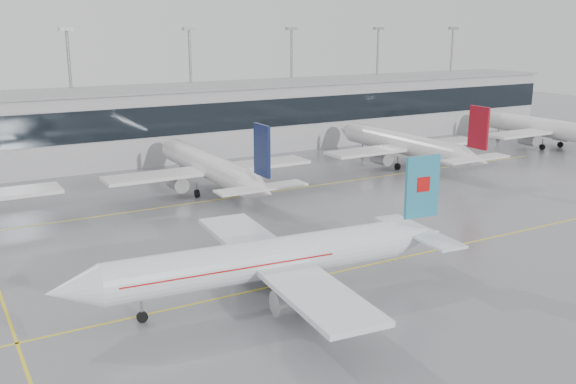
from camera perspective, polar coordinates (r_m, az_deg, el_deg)
ground at (r=62.50m, az=5.53°, el=-6.84°), size 320.00×320.00×0.00m
taxi_line_main at (r=62.50m, az=5.53°, el=-6.83°), size 120.00×0.25×0.01m
taxi_line_north at (r=87.42m, az=-5.89°, el=-0.61°), size 120.00×0.25×0.01m
terminal at (r=115.65m, az=-12.50°, el=5.86°), size 180.00×15.00×12.00m
terminal_glass at (r=108.33m, az=-11.32°, el=6.16°), size 180.00×0.20×5.00m
terminal_roof at (r=114.93m, az=-12.67°, el=8.92°), size 182.00×16.00×0.40m
light_masts at (r=120.55m, az=-13.58°, el=9.66°), size 156.40×1.00×22.60m
air_canada_jet at (r=54.72m, az=-1.25°, el=-5.95°), size 35.95×28.70×11.22m
parked_jet_c at (r=89.84m, az=-6.91°, el=2.20°), size 29.64×36.96×11.72m
parked_jet_d at (r=108.08m, az=10.45°, el=4.15°), size 29.64×36.96×11.72m
parked_jet_e at (r=133.19m, az=22.10°, el=5.24°), size 29.64×36.96×11.72m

